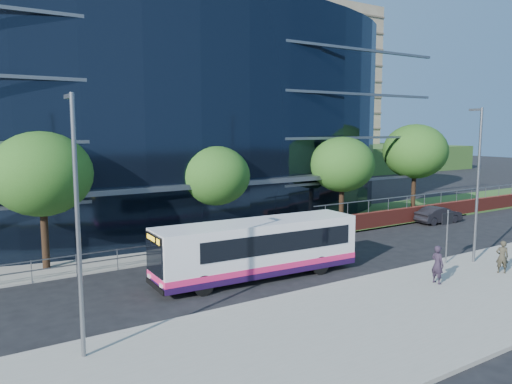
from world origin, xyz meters
TOP-DOWN VIEW (x-y plane):
  - ground at (0.00, 0.00)m, footprint 200.00×200.00m
  - pavement_near at (0.00, -5.00)m, footprint 80.00×8.00m
  - kerb at (0.00, -1.00)m, footprint 80.00×0.25m
  - yellow_line_outer at (0.00, -0.80)m, footprint 80.00×0.08m
  - yellow_line_inner at (0.00, -0.65)m, footprint 80.00×0.08m
  - far_forecourt at (-6.00, 11.00)m, footprint 50.00×8.00m
  - grass_verge at (24.00, 11.00)m, footprint 36.00×8.00m
  - glass_office at (-4.00, 20.85)m, footprint 44.00×23.10m
  - retaining_wall at (20.00, 7.30)m, footprint 34.00×0.40m
  - guard_railings at (-8.00, 7.00)m, footprint 24.00×0.05m
  - apartment_block at (32.00, 57.21)m, footprint 60.00×42.00m
  - street_sign at (4.50, -1.59)m, footprint 0.85×0.09m
  - tree_far_a at (-13.00, 9.00)m, footprint 4.95×4.95m
  - tree_far_b at (-3.00, 9.50)m, footprint 4.29×4.29m
  - tree_far_c at (7.00, 9.00)m, footprint 4.62×4.62m
  - tree_far_d at (16.00, 10.00)m, footprint 5.28×5.28m
  - tree_dist_e at (24.00, 40.00)m, footprint 4.62×4.62m
  - tree_dist_f at (40.00, 42.00)m, footprint 4.29×4.29m
  - streetlight_west at (-14.00, -2.17)m, footprint 0.15×0.77m
  - streetlight_east at (6.00, -2.17)m, footprint 0.15×0.77m
  - city_bus at (-4.72, 2.02)m, footprint 10.27×2.85m
  - parked_car at (14.21, 6.14)m, footprint 3.91×1.59m
  - pedestrian at (1.26, -3.49)m, footprint 0.45×0.66m
  - pedestrian_b at (5.27, -4.16)m, footprint 0.68×0.68m

SIDE VIEW (x-z plane):
  - ground at x=0.00m, z-range 0.00..0.00m
  - yellow_line_outer at x=0.00m, z-range 0.00..0.01m
  - yellow_line_inner at x=0.00m, z-range 0.00..0.01m
  - far_forecourt at x=-6.00m, z-range 0.00..0.10m
  - grass_verge at x=24.00m, z-range 0.00..0.12m
  - pavement_near at x=0.00m, z-range 0.00..0.15m
  - kerb at x=0.00m, z-range 0.00..0.16m
  - retaining_wall at x=20.00m, z-range -0.44..1.67m
  - parked_car at x=14.21m, z-range 0.00..1.26m
  - guard_railings at x=-8.00m, z-range 0.27..1.37m
  - pedestrian_b at x=5.27m, z-range 0.15..1.74m
  - pedestrian at x=1.26m, z-range 0.15..1.90m
  - city_bus at x=-4.72m, z-range 0.08..2.83m
  - street_sign at x=4.50m, z-range 0.75..3.55m
  - tree_far_b at x=-3.00m, z-range 1.19..7.23m
  - tree_dist_f at x=40.00m, z-range 1.19..7.23m
  - streetlight_west at x=-14.00m, z-range 0.44..8.44m
  - streetlight_east at x=6.00m, z-range 0.44..8.44m
  - tree_far_c at x=7.00m, z-range 1.28..7.79m
  - tree_dist_e at x=24.00m, z-range 1.28..7.79m
  - tree_far_a at x=-13.00m, z-range 1.37..8.35m
  - tree_far_d at x=16.00m, z-range 1.47..8.91m
  - glass_office at x=-4.00m, z-range 0.00..16.00m
  - apartment_block at x=32.00m, z-range -3.89..26.11m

